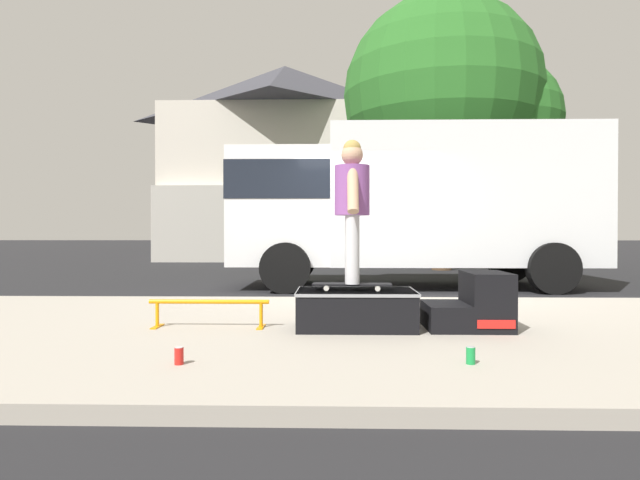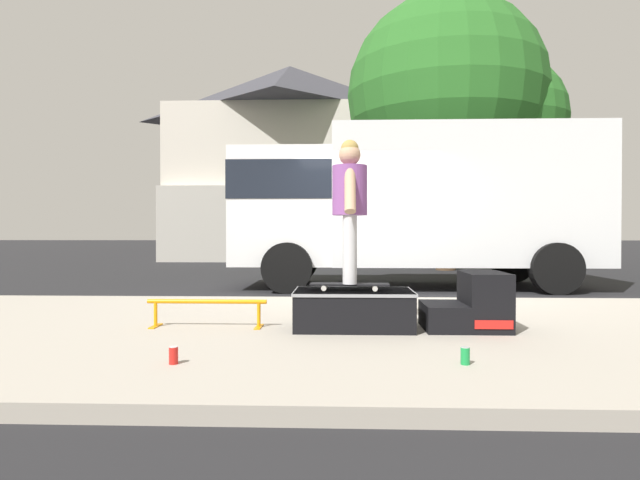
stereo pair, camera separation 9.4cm
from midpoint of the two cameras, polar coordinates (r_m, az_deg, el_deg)
name	(u,v)px [view 2 (the right image)]	position (r m, az deg, el deg)	size (l,w,h in m)	color
ground_plane	(368,301)	(8.48, 5.49, -6.47)	(140.00, 140.00, 0.00)	black
sidewalk_slab	(384,333)	(5.52, 7.31, -9.76)	(50.00, 5.00, 0.12)	#A8A093
skate_box	(353,308)	(5.36, 4.09, -7.22)	(1.17, 0.73, 0.38)	black
kicker_ramp	(472,306)	(5.52, 16.31, -6.72)	(0.80, 0.66, 0.56)	black
grind_rail	(207,307)	(5.53, -11.46, -7.00)	(1.21, 0.28, 0.28)	orange
skateboard	(350,284)	(5.33, 3.68, -4.75)	(0.79, 0.24, 0.07)	black
skater_kid	(350,199)	(5.32, 3.69, 4.38)	(0.35, 0.73, 1.42)	silver
soda_can	(174,355)	(4.08, -14.68, -11.79)	(0.07, 0.07, 0.13)	red
soda_can_b	(465,356)	(4.08, 15.85, -11.77)	(0.07, 0.07, 0.13)	#198C3F
box_truck	(410,201)	(10.72, 9.85, 4.13)	(6.91, 2.63, 3.05)	silver
street_tree_main	(458,101)	(16.31, 14.63, 14.12)	(6.20, 5.64, 7.83)	brown
house_behind	(290,161)	(23.75, -3.13, 8.43)	(9.54, 8.23, 8.40)	beige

